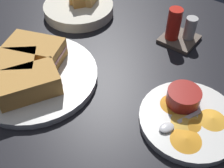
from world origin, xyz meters
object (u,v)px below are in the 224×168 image
sandwich_half_near (36,50)px  ramekin_light_gravy (184,97)px  spoon_by_dark_ramekin (25,76)px  spoon_by_gravy_ramekin (172,125)px  bread_basket_rear (79,6)px  ramekin_dark_sauce (22,88)px  condiment_caddy (179,30)px  plate_sandwich_main (35,76)px  plate_chips_companion (189,120)px  sandwich_half_extra (28,84)px  sandwich_half_far (7,66)px

sandwich_half_near → ramekin_light_gravy: (34.73, 8.33, -0.57)cm
spoon_by_dark_ramekin → spoon_by_gravy_ramekin: (33.17, 8.15, 0.00)cm
sandwich_half_near → bread_basket_rear: (-7.07, 23.27, -1.74)cm
ramekin_dark_sauce → condiment_caddy: (16.39, 38.75, -0.36)cm
plate_sandwich_main → spoon_by_gravy_ramekin: size_ratio=3.04×
spoon_by_gravy_ramekin → plate_chips_companion: bearing=65.8°
sandwich_half_extra → spoon_by_dark_ramekin: bearing=151.9°
spoon_by_gravy_ramekin → condiment_caddy: bearing=115.4°
ramekin_dark_sauce → ramekin_light_gravy: bearing=33.2°
spoon_by_gravy_ramekin → bread_basket_rear: size_ratio=0.46×
ramekin_dark_sauce → spoon_by_gravy_ramekin: ramekin_dark_sauce is taller
sandwich_half_far → plate_chips_companion: (38.64, 13.59, -3.20)cm
ramekin_light_gravy → bread_basket_rear: (-41.80, 14.94, -1.17)cm
spoon_by_dark_ramekin → condiment_caddy: (20.33, 35.15, 1.44)cm
spoon_by_dark_ramekin → bread_basket_rear: (-9.83, 29.71, 0.30)cm
plate_sandwich_main → sandwich_half_near: (-3.46, 4.33, 3.20)cm
sandwich_half_far → bread_basket_rear: (-6.20, 31.06, -1.74)cm
ramekin_light_gravy → spoon_by_gravy_ramekin: ramekin_light_gravy is taller
condiment_caddy → bread_basket_rear: bearing=-169.8°
sandwich_half_near → spoon_by_gravy_ramekin: 36.03cm
plate_chips_companion → bread_basket_rear: bread_basket_rear is taller
condiment_caddy → spoon_by_dark_ramekin: bearing=-120.0°
sandwich_half_near → bread_basket_rear: 24.38cm
ramekin_light_gravy → plate_chips_companion: bearing=-39.8°
ramekin_dark_sauce → spoon_by_gravy_ramekin: 31.55cm
plate_chips_companion → sandwich_half_far: bearing=-160.6°
ramekin_light_gravy → condiment_caddy: (-11.64, 20.39, -0.03)cm
plate_sandwich_main → sandwich_half_extra: size_ratio=1.94×
sandwich_half_extra → ramekin_dark_sauce: 1.41cm
bread_basket_rear → plate_sandwich_main: bearing=-69.1°
sandwich_half_far → condiment_caddy: condiment_caddy is taller
plate_sandwich_main → condiment_caddy: bearing=59.3°
sandwich_half_extra → condiment_caddy: bearing=66.6°
plate_sandwich_main → ramekin_dark_sauce: ramekin_dark_sauce is taller
plate_sandwich_main → sandwich_half_far: 6.40cm
sandwich_half_near → spoon_by_dark_ramekin: bearing=-66.8°
spoon_by_gravy_ramekin → plate_sandwich_main: bearing=-169.5°
spoon_by_dark_ramekin → spoon_by_gravy_ramekin: size_ratio=0.86×
sandwich_half_near → plate_sandwich_main: bearing=-51.4°
sandwich_half_near → spoon_by_dark_ramekin: sandwich_half_near is taller
sandwich_half_near → condiment_caddy: bearing=51.2°
condiment_caddy → spoon_by_gravy_ramekin: bearing=-64.6°
ramekin_dark_sauce → condiment_caddy: bearing=67.1°
sandwich_half_near → bread_basket_rear: bread_basket_rear is taller
plate_sandwich_main → sandwich_half_near: 6.40cm
sandwich_half_extra → ramekin_dark_sauce: sandwich_half_extra is taller
sandwich_half_far → ramekin_light_gravy: (35.60, 16.12, -0.57)cm
plate_chips_companion → sandwich_half_near: bearing=-171.3°
spoon_by_gravy_ramekin → bread_basket_rear: bread_basket_rear is taller
sandwich_half_near → ramekin_dark_sauce: size_ratio=2.27×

